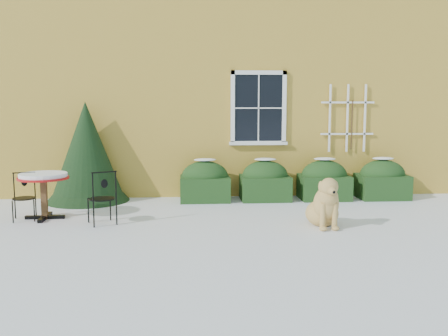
{
  "coord_description": "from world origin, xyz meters",
  "views": [
    {
      "loc": [
        -0.64,
        -8.01,
        2.05
      ],
      "look_at": [
        0.0,
        1.0,
        0.9
      ],
      "focal_mm": 40.0,
      "sensor_mm": 36.0,
      "label": 1
    }
  ],
  "objects": [
    {
      "name": "dog",
      "position": [
        1.63,
        0.07,
        0.36
      ],
      "size": [
        0.6,
        1.0,
        0.89
      ],
      "rotation": [
        0.0,
        0.0,
        0.06
      ],
      "color": "tan",
      "rests_on": "ground"
    },
    {
      "name": "patio_chair_near",
      "position": [
        -2.12,
        0.53,
        0.47
      ],
      "size": [
        0.55,
        0.55,
        0.94
      ],
      "rotation": [
        0.0,
        0.0,
        3.56
      ],
      "color": "black",
      "rests_on": "ground"
    },
    {
      "name": "ground",
      "position": [
        0.0,
        0.0,
        0.0
      ],
      "size": [
        80.0,
        80.0,
        0.0
      ],
      "primitive_type": "plane",
      "color": "white",
      "rests_on": "ground"
    },
    {
      "name": "evergreen_shrub",
      "position": [
        -2.8,
        2.69,
        0.85
      ],
      "size": [
        1.75,
        1.75,
        2.12
      ],
      "rotation": [
        0.0,
        0.0,
        -0.12
      ],
      "color": "black",
      "rests_on": "ground"
    },
    {
      "name": "patio_chair_far",
      "position": [
        -3.58,
        0.98,
        0.42
      ],
      "size": [
        0.45,
        0.44,
        0.84
      ],
      "rotation": [
        0.0,
        0.0,
        0.21
      ],
      "color": "black",
      "rests_on": "ground"
    },
    {
      "name": "house",
      "position": [
        0.0,
        7.0,
        3.22
      ],
      "size": [
        12.4,
        8.4,
        6.4
      ],
      "color": "gold",
      "rests_on": "ground"
    },
    {
      "name": "hedge_row",
      "position": [
        1.65,
        2.55,
        0.4
      ],
      "size": [
        4.95,
        0.8,
        0.91
      ],
      "color": "#163313",
      "rests_on": "ground"
    },
    {
      "name": "bistro_table",
      "position": [
        -3.24,
        1.02,
        0.69
      ],
      "size": [
        0.9,
        0.9,
        0.83
      ],
      "rotation": [
        0.0,
        0.0,
        0.08
      ],
      "color": "black",
      "rests_on": "ground"
    }
  ]
}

